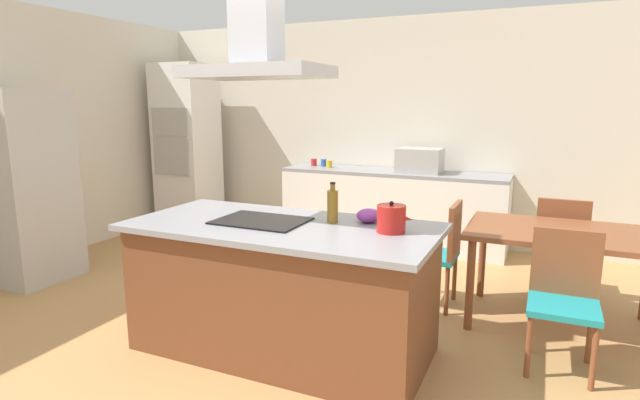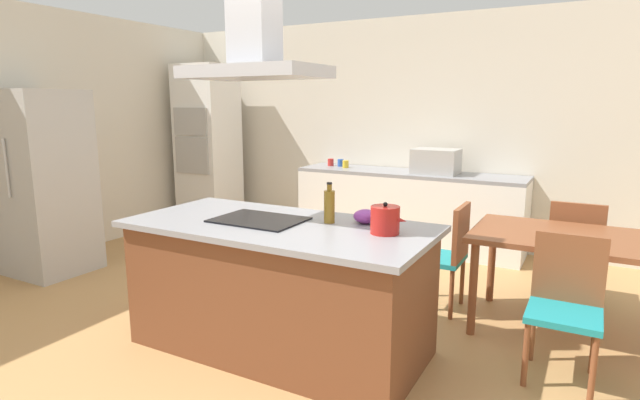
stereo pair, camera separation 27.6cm
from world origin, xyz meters
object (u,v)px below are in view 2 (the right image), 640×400
(chair_facing_island, at_px, (566,298))
(mixing_bowl, at_px, (366,216))
(dining_table, at_px, (573,247))
(refrigerator, at_px, (43,183))
(chair_at_left_end, at_px, (447,250))
(coffee_mug_yellow, at_px, (346,164))
(coffee_mug_red, at_px, (331,162))
(wall_oven_stack, at_px, (208,146))
(countertop_microwave, at_px, (436,161))
(coffee_mug_blue, at_px, (341,163))
(chair_facing_back_wall, at_px, (575,245))
(range_hood, at_px, (255,38))
(tea_kettle, at_px, (385,220))
(olive_oil_bottle, at_px, (329,206))
(cooktop, at_px, (259,220))

(chair_facing_island, bearing_deg, mixing_bowl, -167.26)
(dining_table, distance_m, chair_facing_island, 0.68)
(chair_facing_island, bearing_deg, refrigerator, -176.53)
(dining_table, height_order, chair_at_left_end, chair_at_left_end)
(coffee_mug_yellow, bearing_deg, chair_at_left_end, -43.52)
(coffee_mug_red, height_order, coffee_mug_yellow, same)
(coffee_mug_yellow, distance_m, dining_table, 3.11)
(wall_oven_stack, bearing_deg, countertop_microwave, 4.25)
(coffee_mug_blue, bearing_deg, refrigerator, -126.48)
(wall_oven_stack, distance_m, dining_table, 4.88)
(coffee_mug_yellow, relative_size, chair_facing_island, 0.10)
(dining_table, relative_size, chair_facing_back_wall, 1.57)
(chair_at_left_end, relative_size, chair_facing_island, 1.00)
(dining_table, distance_m, range_hood, 2.69)
(coffee_mug_red, height_order, range_hood, range_hood)
(tea_kettle, xyz_separation_m, coffee_mug_yellow, (-1.61, 2.77, -0.04))
(tea_kettle, bearing_deg, coffee_mug_yellow, 120.19)
(coffee_mug_yellow, distance_m, range_hood, 3.17)
(coffee_mug_blue, relative_size, coffee_mug_yellow, 1.00)
(olive_oil_bottle, relative_size, countertop_microwave, 0.55)
(tea_kettle, height_order, coffee_mug_red, tea_kettle)
(tea_kettle, bearing_deg, coffee_mug_red, 123.14)
(range_hood, bearing_deg, cooktop, 180.00)
(cooktop, distance_m, wall_oven_stack, 3.81)
(tea_kettle, distance_m, mixing_bowl, 0.29)
(refrigerator, distance_m, chair_facing_island, 4.76)
(wall_oven_stack, xyz_separation_m, range_hood, (2.74, -2.65, 1.00))
(coffee_mug_yellow, bearing_deg, olive_oil_bottle, -66.30)
(olive_oil_bottle, bearing_deg, coffee_mug_blue, 114.98)
(olive_oil_bottle, distance_m, coffee_mug_blue, 3.07)
(olive_oil_bottle, relative_size, coffee_mug_blue, 3.06)
(wall_oven_stack, bearing_deg, chair_at_left_end, -20.79)
(countertop_microwave, xyz_separation_m, dining_table, (1.51, -1.65, -0.37))
(coffee_mug_blue, distance_m, chair_facing_island, 3.67)
(mixing_bowl, distance_m, range_hood, 1.37)
(refrigerator, distance_m, chair_at_left_end, 3.95)
(coffee_mug_blue, bearing_deg, chair_at_left_end, -43.26)
(cooktop, bearing_deg, chair_at_left_end, 51.04)
(mixing_bowl, distance_m, coffee_mug_yellow, 2.93)
(chair_facing_island, bearing_deg, range_hood, -163.55)
(chair_at_left_end, distance_m, range_hood, 2.24)
(wall_oven_stack, bearing_deg, range_hood, -43.99)
(coffee_mug_blue, height_order, refrigerator, refrigerator)
(countertop_microwave, distance_m, coffee_mug_red, 1.38)
(cooktop, distance_m, tea_kettle, 0.90)
(olive_oil_bottle, bearing_deg, range_hood, -158.79)
(coffee_mug_red, bearing_deg, tea_kettle, -56.86)
(coffee_mug_blue, distance_m, chair_facing_back_wall, 2.98)
(wall_oven_stack, xyz_separation_m, dining_table, (4.65, -1.42, -0.43))
(chair_at_left_end, bearing_deg, cooktop, -128.96)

